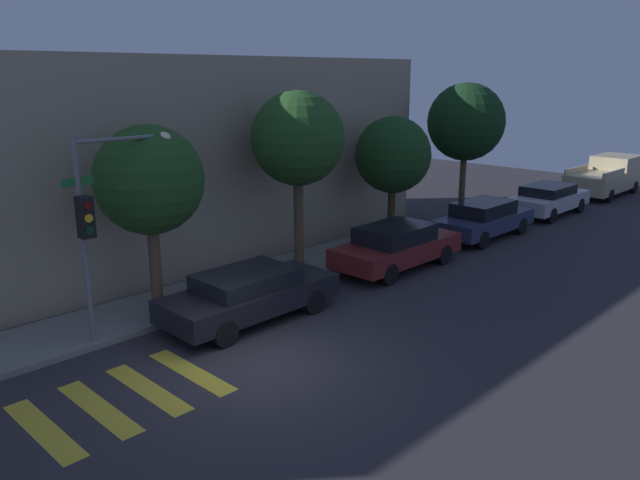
{
  "coord_description": "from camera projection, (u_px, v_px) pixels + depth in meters",
  "views": [
    {
      "loc": [
        -7.76,
        -9.38,
        6.04
      ],
      "look_at": [
        4.0,
        2.1,
        1.6
      ],
      "focal_mm": 35.0,
      "sensor_mm": 36.0,
      "label": 1
    }
  ],
  "objects": [
    {
      "name": "traffic_light_pole",
      "position": [
        105.0,
        202.0,
        13.67
      ],
      "size": [
        2.69,
        0.56,
        4.77
      ],
      "color": "slate",
      "rests_on": "ground"
    },
    {
      "name": "sedan_middle",
      "position": [
        396.0,
        246.0,
        19.62
      ],
      "size": [
        4.59,
        1.87,
        1.42
      ],
      "color": "maroon",
      "rests_on": "ground"
    },
    {
      "name": "tree_midblock",
      "position": [
        298.0,
        140.0,
        18.47
      ],
      "size": [
        2.81,
        2.81,
        5.54
      ],
      "color": "brown",
      "rests_on": "ground"
    },
    {
      "name": "tree_near_corner",
      "position": [
        149.0,
        181.0,
        15.17
      ],
      "size": [
        2.69,
        2.69,
        4.85
      ],
      "color": "brown",
      "rests_on": "ground"
    },
    {
      "name": "sedan_near_corner",
      "position": [
        249.0,
        294.0,
        15.51
      ],
      "size": [
        4.6,
        1.85,
        1.3
      ],
      "color": "black",
      "rests_on": "ground"
    },
    {
      "name": "tree_far_end",
      "position": [
        393.0,
        155.0,
        21.89
      ],
      "size": [
        2.69,
        2.69,
        4.57
      ],
      "color": "#42301E",
      "rests_on": "ground"
    },
    {
      "name": "sedan_far_end",
      "position": [
        484.0,
        218.0,
        23.32
      ],
      "size": [
        4.63,
        1.76,
        1.4
      ],
      "color": "#2D3351",
      "rests_on": "ground"
    },
    {
      "name": "building_row",
      "position": [
        62.0,
        169.0,
        18.4
      ],
      "size": [
        26.0,
        6.0,
        6.52
      ],
      "primitive_type": "cube",
      "color": "gray",
      "rests_on": "ground"
    },
    {
      "name": "ground_plane",
      "position": [
        259.0,
        365.0,
        13.26
      ],
      "size": [
        60.0,
        60.0,
        0.0
      ],
      "primitive_type": "plane",
      "color": "#2D2B30"
    },
    {
      "name": "crosswalk",
      "position": [
        124.0,
        398.0,
        11.93
      ],
      "size": [
        3.52,
        2.6,
        0.0
      ],
      "color": "gold",
      "rests_on": "ground"
    },
    {
      "name": "tree_behind_truck",
      "position": [
        466.0,
        122.0,
        24.9
      ],
      "size": [
        3.09,
        3.09,
        5.65
      ],
      "color": "brown",
      "rests_on": "ground"
    },
    {
      "name": "pickup_truck",
      "position": [
        607.0,
        176.0,
        31.56
      ],
      "size": [
        5.34,
        2.08,
        1.88
      ],
      "color": "tan",
      "rests_on": "ground"
    },
    {
      "name": "sedan_tail_of_row",
      "position": [
        548.0,
        199.0,
        27.06
      ],
      "size": [
        4.52,
        1.84,
        1.33
      ],
      "color": "#B7BABF",
      "rests_on": "ground"
    },
    {
      "name": "sidewalk",
      "position": [
        151.0,
        310.0,
        16.17
      ],
      "size": [
        26.0,
        2.28,
        0.14
      ],
      "primitive_type": "cube",
      "color": "slate",
      "rests_on": "ground"
    }
  ]
}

